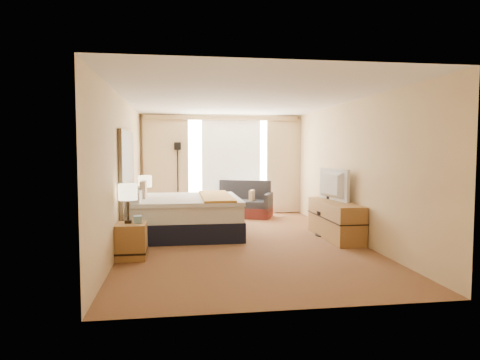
{
  "coord_description": "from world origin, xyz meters",
  "views": [
    {
      "loc": [
        -1.15,
        -7.77,
        1.68
      ],
      "look_at": [
        0.04,
        0.4,
        1.1
      ],
      "focal_mm": 32.0,
      "sensor_mm": 36.0,
      "label": 1
    }
  ],
  "objects": [
    {
      "name": "lamp_right",
      "position": [
        -1.84,
        1.43,
        1.01
      ],
      "size": [
        0.28,
        0.28,
        0.6
      ],
      "color": "black",
      "rests_on": "nightstand_right"
    },
    {
      "name": "wall_front",
      "position": [
        0.0,
        -3.5,
        1.3
      ],
      "size": [
        4.2,
        0.02,
        2.6
      ],
      "primitive_type": "cube",
      "color": "#D5BE81",
      "rests_on": "ground"
    },
    {
      "name": "nightstand_right",
      "position": [
        -1.87,
        1.45,
        0.28
      ],
      "size": [
        0.45,
        0.52,
        0.55
      ],
      "primitive_type": "cube",
      "color": "olive",
      "rests_on": "floor"
    },
    {
      "name": "television",
      "position": [
        1.78,
        0.24,
        1.01
      ],
      "size": [
        0.3,
        1.08,
        0.62
      ],
      "primitive_type": "imported",
      "rotation": [
        0.0,
        0.0,
        1.72
      ],
      "color": "black",
      "rests_on": "media_dresser"
    },
    {
      "name": "desk_chair",
      "position": [
        1.8,
        0.24,
        0.42
      ],
      "size": [
        0.47,
        0.47,
        0.95
      ],
      "rotation": [
        0.0,
        0.0,
        0.38
      ],
      "color": "black",
      "rests_on": "floor"
    },
    {
      "name": "media_dresser",
      "position": [
        1.83,
        0.0,
        0.35
      ],
      "size": [
        0.5,
        1.8,
        0.7
      ],
      "primitive_type": "cube",
      "color": "olive",
      "rests_on": "floor"
    },
    {
      "name": "floor_lamp",
      "position": [
        -1.15,
        3.3,
        1.33
      ],
      "size": [
        0.24,
        0.24,
        1.88
      ],
      "color": "black",
      "rests_on": "floor"
    },
    {
      "name": "bed",
      "position": [
        -1.06,
        0.73,
        0.39
      ],
      "size": [
        2.21,
        2.02,
        1.08
      ],
      "color": "black",
      "rests_on": "floor"
    },
    {
      "name": "lamp_left",
      "position": [
        -1.92,
        -1.02,
        1.02
      ],
      "size": [
        0.29,
        0.29,
        0.61
      ],
      "color": "black",
      "rests_on": "nightstand_left"
    },
    {
      "name": "wall_back",
      "position": [
        0.0,
        3.5,
        1.3
      ],
      "size": [
        4.2,
        0.02,
        2.6
      ],
      "primitive_type": "cube",
      "color": "#D5BE81",
      "rests_on": "ground"
    },
    {
      "name": "ceiling",
      "position": [
        0.0,
        0.0,
        2.6
      ],
      "size": [
        4.2,
        7.0,
        0.02
      ],
      "primitive_type": "cube",
      "color": "silver",
      "rests_on": "wall_back"
    },
    {
      "name": "window",
      "position": [
        0.25,
        3.47,
        1.32
      ],
      "size": [
        2.3,
        0.02,
        2.3
      ],
      "primitive_type": "cube",
      "color": "white",
      "rests_on": "wall_back"
    },
    {
      "name": "wall_left",
      "position": [
        -2.1,
        0.0,
        1.3
      ],
      "size": [
        0.02,
        7.0,
        2.6
      ],
      "primitive_type": "cube",
      "color": "#D5BE81",
      "rests_on": "ground"
    },
    {
      "name": "wall_right",
      "position": [
        2.1,
        0.0,
        1.3
      ],
      "size": [
        0.02,
        7.0,
        2.6
      ],
      "primitive_type": "cube",
      "color": "#D5BE81",
      "rests_on": "ground"
    },
    {
      "name": "telephone",
      "position": [
        -1.83,
        1.36,
        0.58
      ],
      "size": [
        0.2,
        0.18,
        0.07
      ],
      "primitive_type": "cube",
      "rotation": [
        0.0,
        0.0,
        0.3
      ],
      "color": "black",
      "rests_on": "nightstand_right"
    },
    {
      "name": "nightstand_left",
      "position": [
        -1.87,
        -1.05,
        0.28
      ],
      "size": [
        0.45,
        0.52,
        0.55
      ],
      "primitive_type": "cube",
      "color": "olive",
      "rests_on": "floor"
    },
    {
      "name": "tissue_box",
      "position": [
        -1.77,
        -1.03,
        0.61
      ],
      "size": [
        0.14,
        0.14,
        0.11
      ],
      "primitive_type": "cube",
      "rotation": [
        0.0,
        0.0,
        0.14
      ],
      "color": "#7FABC5",
      "rests_on": "nightstand_left"
    },
    {
      "name": "curtains",
      "position": [
        -0.0,
        3.39,
        1.41
      ],
      "size": [
        4.12,
        0.19,
        2.56
      ],
      "color": "beige",
      "rests_on": "floor"
    },
    {
      "name": "headboard",
      "position": [
        -2.06,
        0.2,
        1.28
      ],
      "size": [
        0.06,
        1.85,
        1.5
      ],
      "primitive_type": "cube",
      "color": "black",
      "rests_on": "wall_left"
    },
    {
      "name": "loveseat",
      "position": [
        0.47,
        2.87,
        0.3
      ],
      "size": [
        1.64,
        1.26,
        0.91
      ],
      "rotation": [
        0.0,
        0.0,
        -0.38
      ],
      "color": "#5C1F1A",
      "rests_on": "floor"
    },
    {
      "name": "floor",
      "position": [
        0.0,
        0.0,
        0.0
      ],
      "size": [
        4.2,
        7.0,
        0.02
      ],
      "primitive_type": "cube",
      "color": "maroon",
      "rests_on": "ground"
    }
  ]
}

